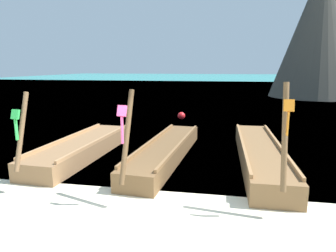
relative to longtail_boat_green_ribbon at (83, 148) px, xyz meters
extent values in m
plane|color=beige|center=(3.16, -4.41, -0.30)|extent=(120.00, 120.00, 0.00)
plane|color=teal|center=(3.16, 57.52, -0.29)|extent=(120.00, 120.00, 0.00)
cube|color=olive|center=(0.00, 0.02, -0.02)|extent=(1.67, 5.62, 0.56)
cube|color=#AF7F52|center=(-0.63, 0.06, 0.31)|extent=(0.38, 5.10, 0.10)
cube|color=#AF7F52|center=(0.63, -0.01, 0.31)|extent=(0.38, 5.10, 0.10)
cylinder|color=brown|center=(-0.17, -2.91, 1.23)|extent=(0.16, 0.74, 1.97)
cube|color=green|center=(-0.18, -3.06, 1.69)|extent=(0.21, 0.14, 0.25)
cube|color=green|center=(-0.18, -3.08, 1.30)|extent=(0.03, 0.08, 0.52)
cube|color=brown|center=(2.97, 0.18, -0.02)|extent=(1.66, 6.31, 0.54)
cube|color=brown|center=(2.45, 0.22, 0.30)|extent=(0.58, 5.72, 0.10)
cube|color=brown|center=(3.49, 0.13, 0.30)|extent=(0.58, 5.72, 0.10)
cylinder|color=brown|center=(2.68, -3.15, 1.27)|extent=(0.19, 0.86, 2.10)
cube|color=#F24C8C|center=(2.66, -3.37, 1.89)|extent=(0.21, 0.16, 0.25)
cube|color=#F24C8C|center=(2.66, -3.39, 1.47)|extent=(0.04, 0.08, 0.61)
cube|color=brown|center=(6.09, 0.29, 0.00)|extent=(1.24, 6.71, 0.60)
cube|color=#9F7246|center=(5.52, 0.29, 0.35)|extent=(0.09, 6.17, 0.10)
cube|color=#9F7246|center=(6.66, 0.29, 0.35)|extent=(0.09, 6.17, 0.10)
cylinder|color=brown|center=(6.10, -3.16, 1.41)|extent=(0.12, 0.61, 2.24)
cube|color=orange|center=(6.10, -3.32, 2.08)|extent=(0.20, 0.11, 0.25)
cube|color=orange|center=(6.10, -3.34, 1.72)|extent=(0.03, 0.08, 0.49)
cone|color=#47443D|center=(14.34, 23.78, 6.61)|extent=(9.08, 9.08, 13.82)
sphere|color=red|center=(2.48, 7.94, -0.07)|extent=(0.45, 0.45, 0.45)
camera|label=1|loc=(4.76, -9.48, 2.84)|focal=31.77mm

